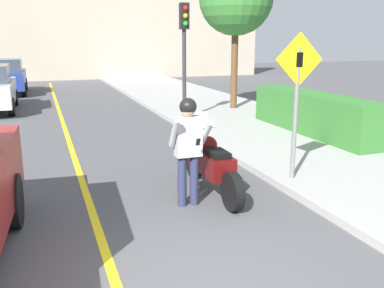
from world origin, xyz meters
The scene contains 9 objects.
sidewalk_curb centered at (4.80, 4.00, 0.06)m, with size 4.40×44.00×0.13m.
road_center_line centered at (-0.60, 6.00, 0.00)m, with size 0.12×36.00×0.01m.
building_backdrop centered at (0.00, 26.00, 3.34)m, with size 28.00×1.20×6.67m.
motorcycle centered at (1.43, 2.95, 0.50)m, with size 0.62×2.32×1.29m.
person_biker centered at (0.88, 2.53, 1.04)m, with size 0.59×0.47×1.70m.
crossing_sign centered at (2.95, 2.82, 1.66)m, with size 0.91×0.08×2.55m.
traffic_light centered at (3.01, 9.05, 2.56)m, with size 0.26×0.30×3.48m.
hedge_row centered at (5.60, 6.02, 0.65)m, with size 0.90×4.71×1.05m.
parked_car_blue centered at (-2.73, 18.92, 0.86)m, with size 1.88×4.20×1.68m.
Camera 1 is at (-1.20, -3.48, 2.55)m, focal length 40.00 mm.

